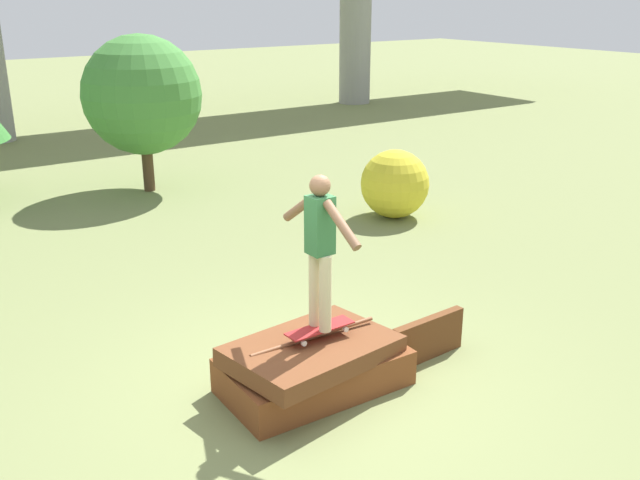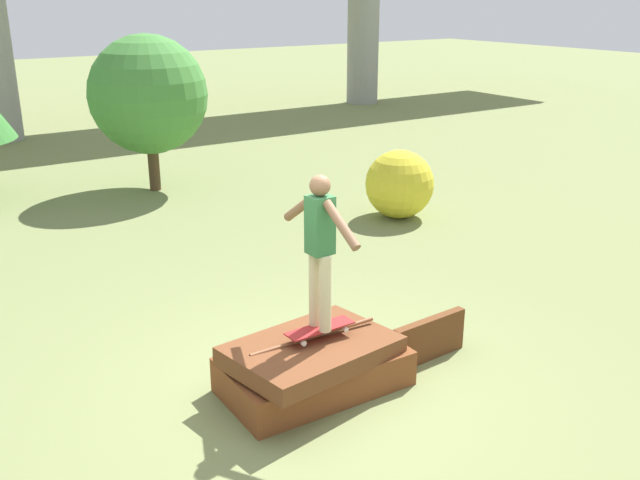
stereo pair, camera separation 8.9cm
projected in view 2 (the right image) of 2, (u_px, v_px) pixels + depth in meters
The scene contains 7 objects.
ground_plane at pixel (314, 387), 7.23m from camera, with size 80.00×80.00×0.00m, color olive.
scrap_pile at pixel (314, 365), 7.12m from camera, with size 1.88×1.29×0.60m.
scrap_plank_loose at pixel (429, 339), 7.72m from camera, with size 0.99×0.15×0.48m.
skateboard at pixel (320, 329), 6.99m from camera, with size 0.73×0.22×0.09m.
skater at pixel (320, 243), 6.69m from camera, with size 0.23×1.16×1.54m.
tree_behind_right at pixel (148, 95), 13.78m from camera, with size 2.30×2.30×3.05m.
bush_yellow_flowering at pixel (400, 184), 12.47m from camera, with size 1.21×1.21×1.21m.
Camera 2 is at (-3.48, -5.29, 3.81)m, focal length 40.00 mm.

